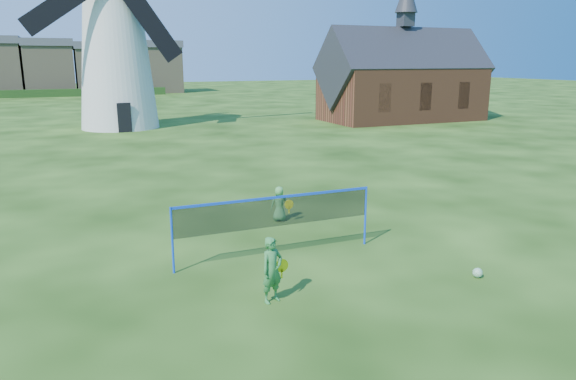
% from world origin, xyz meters
% --- Properties ---
extents(ground, '(220.00, 220.00, 0.00)m').
position_xyz_m(ground, '(0.00, 0.00, 0.00)').
color(ground, black).
rests_on(ground, ground).
extents(windmill, '(11.59, 5.35, 16.11)m').
position_xyz_m(windmill, '(-1.05, 28.07, 5.63)').
color(windmill, silver).
rests_on(windmill, ground).
extents(chapel, '(12.95, 6.28, 10.95)m').
position_xyz_m(chapel, '(20.35, 24.54, 3.08)').
color(chapel, brown).
rests_on(chapel, ground).
extents(badminton_net, '(5.05, 0.05, 1.55)m').
position_xyz_m(badminton_net, '(-0.39, -0.14, 1.14)').
color(badminton_net, blue).
rests_on(badminton_net, ground).
extents(player_girl, '(0.70, 0.47, 1.35)m').
position_xyz_m(player_girl, '(-1.37, -2.38, 0.67)').
color(player_girl, '#327E3C').
rests_on(player_girl, ground).
extents(player_boy, '(0.64, 0.45, 1.05)m').
position_xyz_m(player_boy, '(0.84, 2.67, 0.53)').
color(player_boy, '#4D9F4D').
rests_on(player_boy, ground).
extents(play_ball, '(0.22, 0.22, 0.22)m').
position_xyz_m(play_ball, '(3.27, -3.04, 0.11)').
color(play_ball, green).
rests_on(play_ball, ground).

